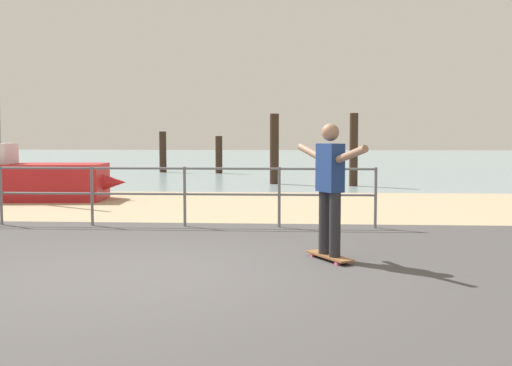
# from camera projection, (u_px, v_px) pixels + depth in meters

# --- Properties ---
(ground_plane) EXTENTS (24.00, 10.00, 0.04)m
(ground_plane) POSITION_uv_depth(u_px,v_px,m) (135.00, 298.00, 5.95)
(ground_plane) COLOR #474444
(ground_plane) RESTS_ON ground
(beach_strip) EXTENTS (24.00, 6.00, 0.04)m
(beach_strip) POSITION_uv_depth(u_px,v_px,m) (226.00, 205.00, 13.91)
(beach_strip) COLOR tan
(beach_strip) RESTS_ON ground
(sea_surface) EXTENTS (72.00, 50.00, 0.04)m
(sea_surface) POSITION_uv_depth(u_px,v_px,m) (271.00, 159.00, 41.77)
(sea_surface) COLOR #849EA3
(sea_surface) RESTS_ON ground
(railing_fence) EXTENTS (11.45, 0.05, 1.05)m
(railing_fence) POSITION_uv_depth(u_px,v_px,m) (46.00, 186.00, 10.65)
(railing_fence) COLOR slate
(railing_fence) RESTS_ON ground
(sailboat) EXTENTS (5.02, 1.73, 4.45)m
(sailboat) POSITION_uv_depth(u_px,v_px,m) (19.00, 180.00, 14.81)
(sailboat) COLOR #B21E23
(sailboat) RESTS_ON ground
(skateboard) EXTENTS (0.58, 0.79, 0.08)m
(skateboard) POSITION_uv_depth(u_px,v_px,m) (329.00, 256.00, 7.67)
(skateboard) COLOR brown
(skateboard) RESTS_ON ground
(skateboarder) EXTENTS (0.81, 1.29, 1.65)m
(skateboarder) POSITION_uv_depth(u_px,v_px,m) (330.00, 181.00, 7.60)
(skateboarder) COLOR #26262B
(skateboarder) RESTS_ON skateboard
(groyne_post_0) EXTENTS (0.30, 0.30, 1.76)m
(groyne_post_0) POSITION_uv_depth(u_px,v_px,m) (163.00, 152.00, 26.09)
(groyne_post_0) COLOR #332319
(groyne_post_0) RESTS_ON ground
(groyne_post_1) EXTENTS (0.29, 0.29, 1.57)m
(groyne_post_1) POSITION_uv_depth(u_px,v_px,m) (219.00, 155.00, 25.38)
(groyne_post_1) COLOR #332319
(groyne_post_1) RESTS_ON ground
(groyne_post_2) EXTENTS (0.29, 0.29, 2.29)m
(groyne_post_2) POSITION_uv_depth(u_px,v_px,m) (274.00, 149.00, 19.74)
(groyne_post_2) COLOR #332319
(groyne_post_2) RESTS_ON ground
(groyne_post_3) EXTENTS (0.26, 0.26, 2.28)m
(groyne_post_3) POSITION_uv_depth(u_px,v_px,m) (354.00, 150.00, 18.91)
(groyne_post_3) COLOR #332319
(groyne_post_3) RESTS_ON ground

